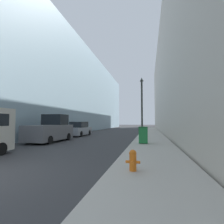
{
  "coord_description": "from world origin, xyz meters",
  "views": [
    {
      "loc": [
        5.36,
        -3.96,
        1.68
      ],
      "look_at": [
        0.75,
        17.55,
        2.93
      ],
      "focal_mm": 28.0,
      "sensor_mm": 36.0,
      "label": 1
    }
  ],
  "objects_px": {
    "fire_hydrant": "(133,160)",
    "lamppost": "(142,106)",
    "pickup_truck": "(51,130)",
    "trash_bin": "(143,135)",
    "parked_sedan_near": "(79,129)"
  },
  "relations": [
    {
      "from": "fire_hydrant",
      "to": "lamppost",
      "type": "bearing_deg",
      "value": 90.85
    },
    {
      "from": "fire_hydrant",
      "to": "pickup_truck",
      "type": "relative_size",
      "value": 0.14
    },
    {
      "from": "pickup_truck",
      "to": "lamppost",
      "type": "bearing_deg",
      "value": 25.71
    },
    {
      "from": "lamppost",
      "to": "pickup_truck",
      "type": "height_order",
      "value": "lamppost"
    },
    {
      "from": "trash_bin",
      "to": "lamppost",
      "type": "distance_m",
      "value": 4.97
    },
    {
      "from": "trash_bin",
      "to": "pickup_truck",
      "type": "height_order",
      "value": "pickup_truck"
    },
    {
      "from": "parked_sedan_near",
      "to": "trash_bin",
      "type": "bearing_deg",
      "value": -41.37
    },
    {
      "from": "trash_bin",
      "to": "parked_sedan_near",
      "type": "height_order",
      "value": "parked_sedan_near"
    },
    {
      "from": "fire_hydrant",
      "to": "lamppost",
      "type": "relative_size",
      "value": 0.11
    },
    {
      "from": "trash_bin",
      "to": "parked_sedan_near",
      "type": "relative_size",
      "value": 0.26
    },
    {
      "from": "lamppost",
      "to": "parked_sedan_near",
      "type": "relative_size",
      "value": 1.29
    },
    {
      "from": "lamppost",
      "to": "pickup_truck",
      "type": "distance_m",
      "value": 8.71
    },
    {
      "from": "trash_bin",
      "to": "fire_hydrant",
      "type": "bearing_deg",
      "value": -90.63
    },
    {
      "from": "fire_hydrant",
      "to": "trash_bin",
      "type": "xyz_separation_m",
      "value": [
        0.08,
        7.27,
        0.27
      ]
    },
    {
      "from": "lamppost",
      "to": "fire_hydrant",
      "type": "bearing_deg",
      "value": -89.15
    }
  ]
}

